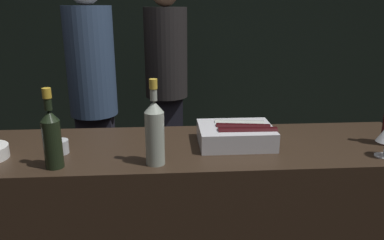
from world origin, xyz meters
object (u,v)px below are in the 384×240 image
ice_bin_with_bottles (238,134)px  champagne_bottle (52,136)px  person_in_hoodie (93,90)px  rose_wine_bottle (155,130)px  candle_votive (60,147)px  person_blond_tee (166,77)px

ice_bin_with_bottles → champagne_bottle: size_ratio=1.07×
person_in_hoodie → rose_wine_bottle: bearing=91.1°
candle_votive → person_in_hoodie: (-0.04, 1.06, 0.03)m
ice_bin_with_bottles → person_blond_tee: size_ratio=0.20×
ice_bin_with_bottles → candle_votive: 0.83m
ice_bin_with_bottles → candle_votive: ice_bin_with_bottles is taller
ice_bin_with_bottles → champagne_bottle: bearing=-165.2°
champagne_bottle → person_blond_tee: bearing=75.0°
candle_votive → person_in_hoodie: size_ratio=0.04×
ice_bin_with_bottles → person_blond_tee: (-0.34, 1.56, -0.01)m
rose_wine_bottle → person_blond_tee: size_ratio=0.20×
rose_wine_bottle → person_blond_tee: person_blond_tee is taller
ice_bin_with_bottles → champagne_bottle: (-0.81, -0.22, 0.09)m
rose_wine_bottle → person_in_hoodie: person_in_hoodie is taller
rose_wine_bottle → ice_bin_with_bottles: bearing=27.9°
rose_wine_bottle → champagne_bottle: bearing=-179.1°
champagne_bottle → ice_bin_with_bottles: bearing=14.8°
champagne_bottle → person_blond_tee: person_blond_tee is taller
rose_wine_bottle → person_blond_tee: 1.77m
candle_votive → rose_wine_bottle: bearing=-18.9°
candle_votive → person_blond_tee: person_blond_tee is taller
ice_bin_with_bottles → person_in_hoodie: (-0.87, 1.00, 0.01)m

